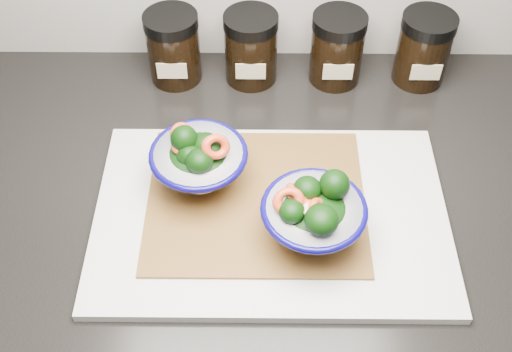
{
  "coord_description": "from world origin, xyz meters",
  "views": [
    {
      "loc": [
        -0.04,
        0.9,
        1.56
      ],
      "look_at": [
        -0.04,
        1.43,
        0.96
      ],
      "focal_mm": 45.0,
      "sensor_mm": 36.0,
      "label": 1
    }
  ],
  "objects_px": {
    "cutting_board": "(271,215)",
    "spice_jar_a": "(173,47)",
    "bowl_left": "(199,161)",
    "spice_jar_c": "(337,48)",
    "bowl_right": "(313,216)",
    "spice_jar_d": "(424,49)",
    "spice_jar_b": "(251,48)"
  },
  "relations": [
    {
      "from": "spice_jar_b",
      "to": "bowl_right",
      "type": "bearing_deg",
      "value": -76.31
    },
    {
      "from": "spice_jar_b",
      "to": "spice_jar_c",
      "type": "xyz_separation_m",
      "value": [
        0.13,
        0.0,
        0.0
      ]
    },
    {
      "from": "cutting_board",
      "to": "spice_jar_a",
      "type": "height_order",
      "value": "spice_jar_a"
    },
    {
      "from": "spice_jar_d",
      "to": "spice_jar_a",
      "type": "bearing_deg",
      "value": 180.0
    },
    {
      "from": "cutting_board",
      "to": "spice_jar_a",
      "type": "bearing_deg",
      "value": 117.54
    },
    {
      "from": "bowl_left",
      "to": "spice_jar_a",
      "type": "height_order",
      "value": "bowl_left"
    },
    {
      "from": "spice_jar_a",
      "to": "spice_jar_d",
      "type": "height_order",
      "value": "same"
    },
    {
      "from": "bowl_left",
      "to": "bowl_right",
      "type": "relative_size",
      "value": 0.99
    },
    {
      "from": "spice_jar_a",
      "to": "spice_jar_c",
      "type": "xyz_separation_m",
      "value": [
        0.25,
        0.0,
        0.0
      ]
    },
    {
      "from": "cutting_board",
      "to": "bowl_left",
      "type": "relative_size",
      "value": 3.56
    },
    {
      "from": "spice_jar_b",
      "to": "spice_jar_d",
      "type": "height_order",
      "value": "same"
    },
    {
      "from": "bowl_left",
      "to": "spice_jar_b",
      "type": "relative_size",
      "value": 1.12
    },
    {
      "from": "spice_jar_a",
      "to": "bowl_right",
      "type": "bearing_deg",
      "value": -58.63
    },
    {
      "from": "cutting_board",
      "to": "spice_jar_d",
      "type": "bearing_deg",
      "value": 50.5
    },
    {
      "from": "spice_jar_b",
      "to": "cutting_board",
      "type": "bearing_deg",
      "value": -84.06
    },
    {
      "from": "spice_jar_a",
      "to": "spice_jar_b",
      "type": "bearing_deg",
      "value": 0.0
    },
    {
      "from": "bowl_left",
      "to": "spice_jar_d",
      "type": "xyz_separation_m",
      "value": [
        0.32,
        0.23,
        0.0
      ]
    },
    {
      "from": "spice_jar_a",
      "to": "spice_jar_c",
      "type": "distance_m",
      "value": 0.25
    },
    {
      "from": "spice_jar_b",
      "to": "spice_jar_d",
      "type": "distance_m",
      "value": 0.26
    },
    {
      "from": "cutting_board",
      "to": "spice_jar_a",
      "type": "relative_size",
      "value": 3.98
    },
    {
      "from": "spice_jar_a",
      "to": "spice_jar_d",
      "type": "distance_m",
      "value": 0.38
    },
    {
      "from": "spice_jar_a",
      "to": "spice_jar_d",
      "type": "xyz_separation_m",
      "value": [
        0.38,
        0.0,
        0.0
      ]
    },
    {
      "from": "spice_jar_c",
      "to": "bowl_left",
      "type": "bearing_deg",
      "value": -129.58
    },
    {
      "from": "bowl_left",
      "to": "spice_jar_c",
      "type": "bearing_deg",
      "value": 50.42
    },
    {
      "from": "bowl_left",
      "to": "bowl_right",
      "type": "xyz_separation_m",
      "value": [
        0.14,
        -0.09,
        0.0
      ]
    },
    {
      "from": "spice_jar_d",
      "to": "bowl_right",
      "type": "bearing_deg",
      "value": -119.69
    },
    {
      "from": "bowl_left",
      "to": "spice_jar_b",
      "type": "xyz_separation_m",
      "value": [
        0.06,
        0.23,
        0.0
      ]
    },
    {
      "from": "bowl_right",
      "to": "spice_jar_b",
      "type": "bearing_deg",
      "value": 103.69
    },
    {
      "from": "bowl_left",
      "to": "spice_jar_d",
      "type": "relative_size",
      "value": 1.12
    },
    {
      "from": "spice_jar_b",
      "to": "spice_jar_a",
      "type": "bearing_deg",
      "value": 180.0
    },
    {
      "from": "spice_jar_a",
      "to": "spice_jar_d",
      "type": "relative_size",
      "value": 1.0
    },
    {
      "from": "spice_jar_c",
      "to": "cutting_board",
      "type": "bearing_deg",
      "value": -109.75
    }
  ]
}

